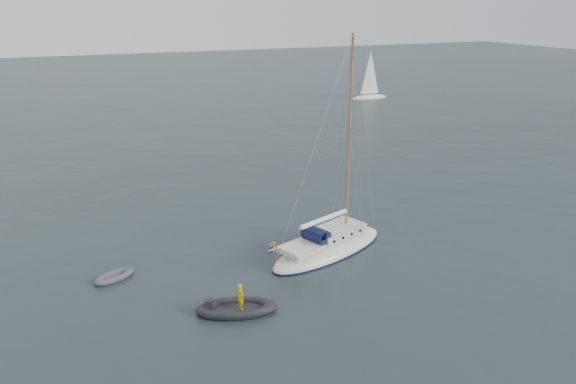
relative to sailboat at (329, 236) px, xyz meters
name	(u,v)px	position (x,y,z in m)	size (l,w,h in m)	color
ground	(284,267)	(-3.47, -0.85, -1.06)	(300.00, 300.00, 0.00)	black
sailboat	(329,236)	(0.00, 0.00, 0.00)	(9.80, 2.94, 13.96)	beige
dinghy	(114,277)	(-12.97, 1.60, -0.90)	(2.46, 1.11, 0.35)	#49494E
rib	(236,308)	(-7.68, -4.61, -0.80)	(4.18, 1.90, 1.62)	black
distant_yacht_b	(370,76)	(33.31, 50.06, 2.58)	(6.41, 3.42, 8.50)	white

